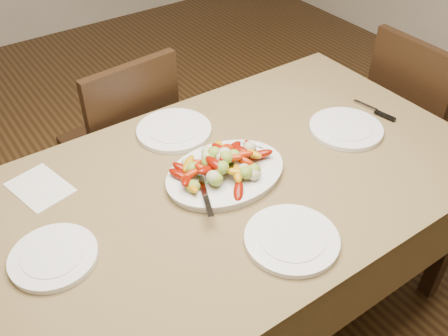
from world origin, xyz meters
name	(u,v)px	position (x,y,z in m)	size (l,w,h in m)	color
floor	(237,265)	(0.00, 0.00, 0.00)	(6.00, 6.00, 0.00)	#392511
dining_table	(224,257)	(-0.21, -0.19, 0.38)	(1.84, 1.04, 0.76)	brown
chair_far	(119,143)	(-0.26, 0.59, 0.47)	(0.42, 0.42, 0.95)	black
chair_right	(422,123)	(1.03, -0.12, 0.47)	(0.42, 0.42, 0.95)	black
serving_platter	(225,175)	(-0.19, -0.17, 0.77)	(0.41, 0.31, 0.02)	white
roasted_vegetables	(225,162)	(-0.19, -0.17, 0.83)	(0.34, 0.23, 0.09)	#6D0C02
serving_spoon	(216,180)	(-0.25, -0.21, 0.81)	(0.28, 0.06, 0.03)	#9EA0A8
plate_left	(54,257)	(-0.79, -0.18, 0.77)	(0.25, 0.25, 0.02)	white
plate_right	(346,129)	(0.34, -0.21, 0.77)	(0.28, 0.28, 0.02)	white
plate_far	(174,131)	(-0.20, 0.16, 0.77)	(0.28, 0.28, 0.02)	white
plate_near	(292,240)	(-0.20, -0.52, 0.77)	(0.28, 0.28, 0.02)	white
menu_card	(40,187)	(-0.72, 0.14, 0.76)	(0.15, 0.21, 0.00)	silver
table_knife	(376,111)	(0.53, -0.19, 0.76)	(0.02, 0.20, 0.01)	#9EA0A8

